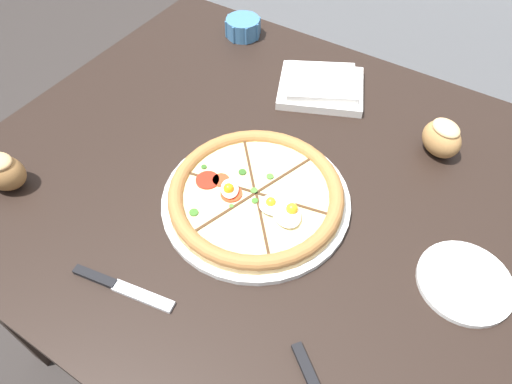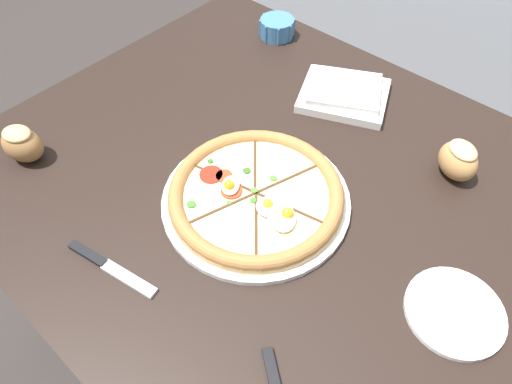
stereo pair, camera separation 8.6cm
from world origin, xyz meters
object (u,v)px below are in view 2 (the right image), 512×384
(bread_piece_near, at_px, (458,160))
(side_saucer, at_px, (454,312))
(bread_piece_mid, at_px, (22,143))
(napkin_folded, at_px, (346,94))
(dining_table, at_px, (261,201))
(ramekin_bowl, at_px, (277,27))
(knife_main, at_px, (110,268))
(pizza, at_px, (256,196))

(bread_piece_near, relative_size, side_saucer, 0.68)
(bread_piece_mid, bearing_deg, napkin_folded, 56.75)
(napkin_folded, bearing_deg, side_saucer, -36.90)
(napkin_folded, bearing_deg, dining_table, -90.95)
(ramekin_bowl, xyz_separation_m, knife_main, (0.25, -0.75, -0.02))
(ramekin_bowl, relative_size, napkin_folded, 0.40)
(pizza, height_order, bread_piece_near, bread_piece_near)
(napkin_folded, xyz_separation_m, knife_main, (-0.05, -0.64, -0.01))
(dining_table, height_order, side_saucer, side_saucer)
(napkin_folded, xyz_separation_m, side_saucer, (0.44, -0.33, -0.01))
(bread_piece_mid, xyz_separation_m, knife_main, (0.34, -0.05, -0.04))
(ramekin_bowl, distance_m, bread_piece_near, 0.61)
(ramekin_bowl, height_order, bread_piece_mid, bread_piece_mid)
(knife_main, bearing_deg, dining_table, 73.21)
(bread_piece_near, height_order, knife_main, bread_piece_near)
(pizza, bearing_deg, side_saucer, 5.92)
(napkin_folded, xyz_separation_m, bread_piece_mid, (-0.39, -0.59, 0.02))
(ramekin_bowl, bearing_deg, napkin_folded, -19.22)
(pizza, xyz_separation_m, ramekin_bowl, (-0.34, 0.47, 0.01))
(napkin_folded, relative_size, knife_main, 1.30)
(pizza, bearing_deg, dining_table, 124.51)
(napkin_folded, xyz_separation_m, bread_piece_near, (0.30, -0.05, 0.02))
(knife_main, bearing_deg, side_saucer, 23.13)
(pizza, height_order, napkin_folded, pizza)
(napkin_folded, bearing_deg, bread_piece_near, -9.46)
(dining_table, xyz_separation_m, pizza, (0.05, -0.07, 0.13))
(bread_piece_near, bearing_deg, dining_table, -140.82)
(ramekin_bowl, xyz_separation_m, napkin_folded, (0.29, -0.10, -0.01))
(side_saucer, bearing_deg, bread_piece_near, 116.78)
(dining_table, relative_size, side_saucer, 6.99)
(ramekin_bowl, xyz_separation_m, bread_piece_near, (0.59, -0.15, 0.02))
(pizza, xyz_separation_m, knife_main, (-0.09, -0.28, -0.02))
(dining_table, distance_m, pizza, 0.16)
(napkin_folded, bearing_deg, bread_piece_mid, -123.25)
(bread_piece_near, bearing_deg, bread_piece_mid, -141.52)
(napkin_folded, distance_m, bread_piece_mid, 0.71)
(bread_piece_near, height_order, bread_piece_mid, same)
(bread_piece_mid, bearing_deg, pizza, 27.42)
(napkin_folded, height_order, bread_piece_mid, bread_piece_mid)
(bread_piece_near, distance_m, knife_main, 0.69)
(dining_table, relative_size, napkin_folded, 4.51)
(dining_table, xyz_separation_m, ramekin_bowl, (-0.29, 0.40, 0.14))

